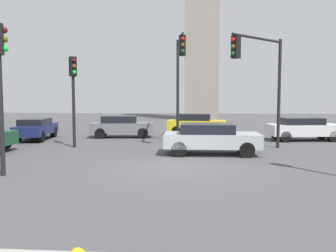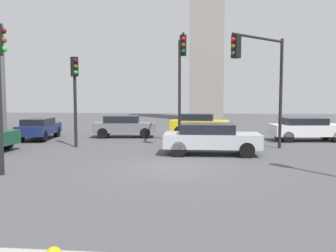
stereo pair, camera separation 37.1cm
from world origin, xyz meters
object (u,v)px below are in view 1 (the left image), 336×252
(traffic_light_1, at_px, (0,71))
(car_1, at_px, (303,128))
(car_4, at_px, (196,124))
(car_3, at_px, (211,138))
(traffic_light_2, at_px, (73,84))
(traffic_light_3, at_px, (260,68))
(traffic_light_4, at_px, (180,68))
(car_5, at_px, (36,128))
(car_6, at_px, (122,126))

(traffic_light_1, distance_m, car_1, 17.00)
(car_4, bearing_deg, car_3, -81.22)
(traffic_light_2, distance_m, car_4, 9.60)
(traffic_light_3, relative_size, traffic_light_4, 0.94)
(traffic_light_2, relative_size, car_3, 1.08)
(car_4, height_order, car_5, car_4)
(car_1, relative_size, car_4, 1.07)
(car_1, distance_m, car_5, 16.27)
(car_1, bearing_deg, car_6, 169.32)
(traffic_light_2, xyz_separation_m, car_3, (6.99, -1.72, -2.53))
(car_4, height_order, car_6, car_4)
(traffic_light_2, xyz_separation_m, car_1, (12.79, 3.93, -2.55))
(traffic_light_3, height_order, traffic_light_4, traffic_light_4)
(traffic_light_4, xyz_separation_m, car_3, (1.56, -2.97, -3.44))
(car_5, relative_size, car_6, 1.01)
(traffic_light_2, bearing_deg, car_6, 124.51)
(car_3, bearing_deg, car_1, 43.65)
(traffic_light_4, xyz_separation_m, car_1, (7.36, 2.67, -3.46))
(traffic_light_2, height_order, car_6, traffic_light_2)
(traffic_light_2, bearing_deg, car_3, 38.34)
(traffic_light_4, distance_m, car_1, 8.56)
(traffic_light_3, bearing_deg, traffic_light_1, -11.51)
(car_4, distance_m, car_5, 10.47)
(car_5, bearing_deg, car_4, -76.13)
(traffic_light_1, bearing_deg, car_4, 41.40)
(traffic_light_4, xyz_separation_m, car_4, (0.92, 5.49, -3.43))
(car_6, bearing_deg, traffic_light_4, -48.44)
(traffic_light_3, bearing_deg, car_5, -60.46)
(car_3, distance_m, car_5, 11.49)
(traffic_light_2, bearing_deg, car_4, 98.87)
(traffic_light_1, xyz_separation_m, car_3, (7.13, 5.03, -2.75))
(traffic_light_1, xyz_separation_m, traffic_light_4, (5.57, 8.01, 0.69))
(traffic_light_2, distance_m, traffic_light_3, 9.40)
(traffic_light_2, bearing_deg, car_5, -169.47)
(traffic_light_2, height_order, traffic_light_4, traffic_light_4)
(traffic_light_2, xyz_separation_m, car_4, (6.35, 6.74, -2.52))
(traffic_light_1, xyz_separation_m, traffic_light_2, (0.14, 6.75, -0.22))
(traffic_light_3, relative_size, car_1, 1.27)
(car_3, bearing_deg, traffic_light_3, 26.46)
(traffic_light_3, distance_m, car_5, 13.71)
(traffic_light_4, bearing_deg, car_4, 163.61)
(traffic_light_1, relative_size, car_5, 1.21)
(car_1, height_order, car_6, car_6)
(traffic_light_2, relative_size, car_5, 1.13)
(traffic_light_3, height_order, car_4, traffic_light_3)
(car_4, xyz_separation_m, car_6, (-4.84, -1.99, -0.02))
(traffic_light_2, xyz_separation_m, car_5, (-3.46, 3.07, -2.57))
(traffic_light_1, height_order, car_5, traffic_light_1)
(traffic_light_3, relative_size, car_3, 1.28)
(car_1, height_order, car_3, car_3)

